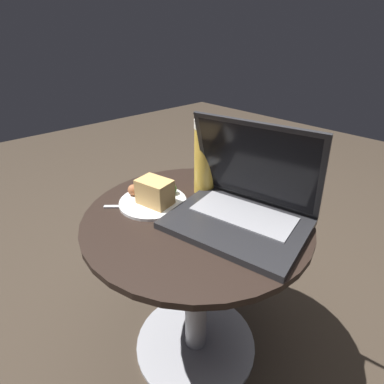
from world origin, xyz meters
name	(u,v)px	position (x,y,z in m)	size (l,w,h in m)	color
ground_plane	(196,343)	(0.00, 0.00, 0.00)	(6.00, 6.00, 0.00)	#382D23
table	(196,266)	(0.00, 0.00, 0.38)	(0.63, 0.63, 0.56)	#9E9EA3
laptop	(243,204)	(0.11, 0.07, 0.62)	(0.39, 0.33, 0.27)	#232326
beer_glass	(205,157)	(-0.08, 0.11, 0.68)	(0.07, 0.07, 0.23)	gold
snack_plate	(154,195)	(-0.13, -0.05, 0.59)	(0.20, 0.20, 0.08)	white
fork	(139,207)	(-0.14, -0.10, 0.57)	(0.13, 0.14, 0.00)	#B2B2B7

